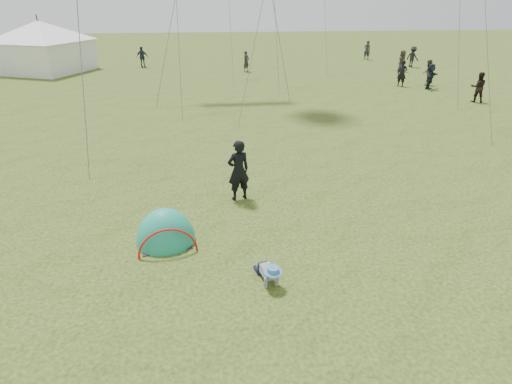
{
  "coord_description": "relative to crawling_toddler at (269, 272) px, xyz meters",
  "views": [
    {
      "loc": [
        -0.06,
        -6.46,
        5.66
      ],
      "look_at": [
        1.02,
        2.99,
        1.0
      ],
      "focal_mm": 28.0,
      "sensor_mm": 36.0,
      "label": 1
    }
  ],
  "objects": [
    {
      "name": "event_marquee",
      "position": [
        -14.51,
        29.39,
        1.85
      ],
      "size": [
        8.1,
        8.1,
        4.26
      ],
      "primitive_type": null,
      "rotation": [
        0.0,
        0.0,
        -0.4
      ],
      "color": "white",
      "rests_on": "ground"
    },
    {
      "name": "crowd_person_12",
      "position": [
        2.03,
        27.38,
        0.56
      ],
      "size": [
        0.71,
        0.71,
        1.67
      ],
      "primitive_type": "imported",
      "rotation": [
        0.0,
        0.0,
        0.77
      ],
      "color": "#28282D",
      "rests_on": "ground"
    },
    {
      "name": "crowd_person_7",
      "position": [
        14.19,
        20.36,
        0.59
      ],
      "size": [
        1.03,
        1.07,
        1.73
      ],
      "primitive_type": "imported",
      "rotation": [
        0.0,
        0.0,
        4.08
      ],
      "color": "#3F352D",
      "rests_on": "ground"
    },
    {
      "name": "ground",
      "position": [
        -1.02,
        -0.49,
        -0.28
      ],
      "size": [
        140.0,
        140.0,
        0.0
      ],
      "primitive_type": "plane",
      "color": "#163710"
    },
    {
      "name": "crowd_person_3",
      "position": [
        16.89,
        28.19,
        0.6
      ],
      "size": [
        1.12,
        1.31,
        1.76
      ],
      "primitive_type": "imported",
      "rotation": [
        0.0,
        0.0,
        2.08
      ],
      "color": "black",
      "rests_on": "ground"
    },
    {
      "name": "popup_tent",
      "position": [
        -2.38,
        1.86,
        -0.28
      ],
      "size": [
        1.67,
        1.46,
        1.92
      ],
      "primitive_type": "ellipsoid",
      "rotation": [
        0.0,
        0.0,
        0.18
      ],
      "color": "#1A7E6E",
      "rests_on": "ground"
    },
    {
      "name": "crowd_person_4",
      "position": [
        14.89,
        25.94,
        0.59
      ],
      "size": [
        0.63,
        0.89,
        1.72
      ],
      "primitive_type": "imported",
      "rotation": [
        0.0,
        0.0,
        4.61
      ],
      "color": "black",
      "rests_on": "ground"
    },
    {
      "name": "crowd_person_9",
      "position": [
        -18.47,
        35.68,
        0.52
      ],
      "size": [
        0.66,
        1.07,
        1.6
      ],
      "primitive_type": "imported",
      "rotation": [
        0.0,
        0.0,
        1.63
      ],
      "color": "black",
      "rests_on": "ground"
    },
    {
      "name": "crowd_person_6",
      "position": [
        14.62,
        33.3,
        0.61
      ],
      "size": [
        0.69,
        0.5,
        1.77
      ],
      "primitive_type": "imported",
      "rotation": [
        0.0,
        0.0,
        3.02
      ],
      "color": "#222329",
      "rests_on": "ground"
    },
    {
      "name": "crowd_person_11",
      "position": [
        13.73,
        19.08,
        0.56
      ],
      "size": [
        1.46,
        1.43,
        1.67
      ],
      "primitive_type": "imported",
      "rotation": [
        0.0,
        0.0,
        0.77
      ],
      "color": "black",
      "rests_on": "ground"
    },
    {
      "name": "crowd_person_1",
      "position": [
        14.66,
        15.25,
        0.59
      ],
      "size": [
        1.0,
        0.88,
        1.73
      ],
      "primitive_type": "imported",
      "rotation": [
        0.0,
        0.0,
        2.83
      ],
      "color": "black",
      "rests_on": "ground"
    },
    {
      "name": "crowd_person_2",
      "position": [
        -6.86,
        30.72,
        0.6
      ],
      "size": [
        1.09,
        0.6,
        1.76
      ],
      "primitive_type": "imported",
      "rotation": [
        0.0,
        0.0,
        2.97
      ],
      "color": "#1F2D3B",
      "rests_on": "ground"
    },
    {
      "name": "standing_adult",
      "position": [
        -0.35,
        4.11,
        0.68
      ],
      "size": [
        0.8,
        0.65,
        1.9
      ],
      "primitive_type": "imported",
      "rotation": [
        0.0,
        0.0,
        3.47
      ],
      "color": "black",
      "rests_on": "ground"
    },
    {
      "name": "crawling_toddler",
      "position": [
        0.0,
        0.0,
        0.0
      ],
      "size": [
        0.68,
        0.83,
        0.55
      ],
      "primitive_type": null,
      "rotation": [
        0.0,
        0.0,
        0.28
      ],
      "color": "black",
      "rests_on": "ground"
    },
    {
      "name": "crowd_person_0",
      "position": [
        12.2,
        20.12,
        0.6
      ],
      "size": [
        0.75,
        0.75,
        1.76
      ],
      "primitive_type": "imported",
      "rotation": [
        0.0,
        0.0,
        5.51
      ],
      "color": "black",
      "rests_on": "ground"
    }
  ]
}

